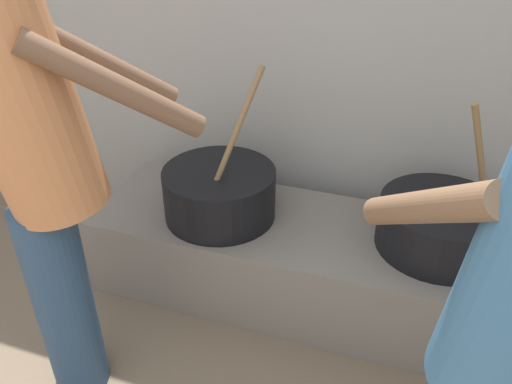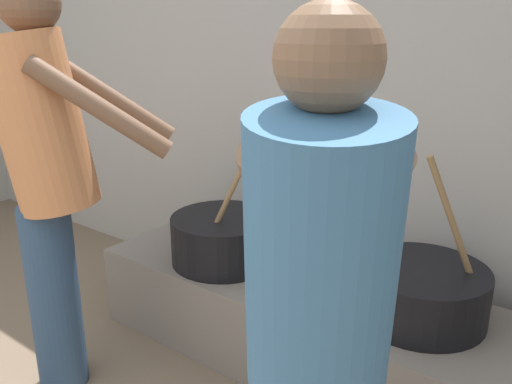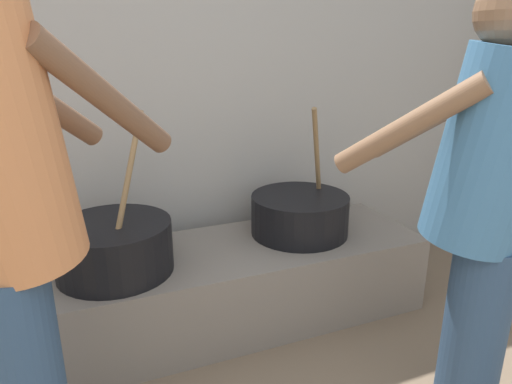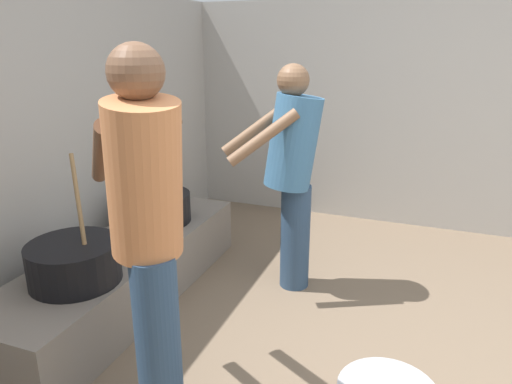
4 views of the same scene
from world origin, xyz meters
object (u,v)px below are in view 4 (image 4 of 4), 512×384
Objects in this scene: cooking_pot_secondary at (74,262)px; cook_in_blue_shirt at (292,167)px; cook_in_orange_shirt at (147,220)px; cooking_pot_main at (156,207)px.

cooking_pot_secondary is 0.45× the size of cook_in_blue_shirt.
cooking_pot_secondary is 0.86m from cook_in_orange_shirt.
cooking_pot_main is at bearing 4.33° from cooking_pot_secondary.
cook_in_orange_shirt is 1.34m from cook_in_blue_shirt.
cook_in_orange_shirt is (-0.28, -0.68, 0.44)m from cooking_pot_secondary.
cooking_pot_main is at bearing 31.98° from cook_in_orange_shirt.
cook_in_orange_shirt reaches higher than cooking_pot_secondary.
cooking_pot_main is 0.97× the size of cooking_pot_secondary.
cook_in_blue_shirt reaches higher than cooking_pot_main.
cook_in_blue_shirt is (1.32, -0.23, -0.09)m from cook_in_orange_shirt.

